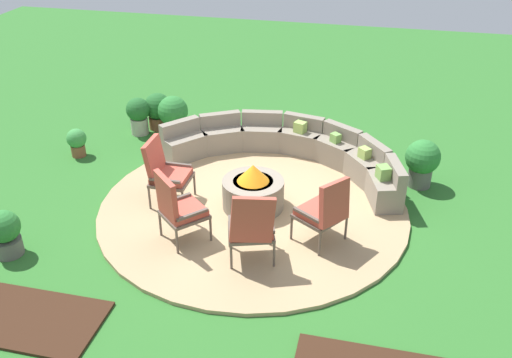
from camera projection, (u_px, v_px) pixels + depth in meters
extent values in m
plane|color=#2D6B28|center=(253.00, 209.00, 9.03)|extent=(24.00, 24.00, 0.00)
cylinder|color=tan|center=(253.00, 208.00, 9.02)|extent=(4.91, 4.91, 0.06)
cube|color=#382114|center=(19.00, 317.00, 6.87)|extent=(2.06, 1.01, 0.04)
cylinder|color=gray|center=(253.00, 194.00, 8.89)|extent=(0.98, 0.98, 0.47)
cylinder|color=black|center=(253.00, 182.00, 8.79)|extent=(0.63, 0.63, 0.06)
cone|color=orange|center=(253.00, 173.00, 8.70)|extent=(0.51, 0.51, 0.28)
cube|color=gray|center=(384.00, 190.00, 9.00)|extent=(0.65, 0.87, 0.44)
cube|color=gray|center=(396.00, 171.00, 8.84)|extent=(0.37, 0.79, 0.25)
cube|color=gray|center=(365.00, 168.00, 9.64)|extent=(0.83, 0.89, 0.44)
cube|color=gray|center=(374.00, 149.00, 9.52)|extent=(0.59, 0.71, 0.25)
cube|color=gray|center=(336.00, 152.00, 10.18)|extent=(0.89, 0.79, 0.44)
cube|color=gray|center=(342.00, 132.00, 10.10)|extent=(0.74, 0.55, 0.25)
cube|color=gray|center=(300.00, 142.00, 10.56)|extent=(0.85, 0.60, 0.44)
cube|color=gray|center=(304.00, 122.00, 10.50)|extent=(0.79, 0.31, 0.25)
cube|color=gray|center=(262.00, 137.00, 10.72)|extent=(0.83, 0.57, 0.44)
cube|color=gray|center=(262.00, 118.00, 10.67)|extent=(0.79, 0.28, 0.25)
cube|color=gray|center=(222.00, 139.00, 10.65)|extent=(0.89, 0.77, 0.44)
cube|color=gray|center=(220.00, 119.00, 10.60)|extent=(0.75, 0.52, 0.25)
cube|color=gray|center=(185.00, 147.00, 10.36)|extent=(0.84, 0.88, 0.44)
cube|color=gray|center=(180.00, 127.00, 10.29)|extent=(0.62, 0.70, 0.25)
cube|color=#70A34C|center=(336.00, 138.00, 10.00)|extent=(0.21, 0.21, 0.16)
cube|color=#70A34C|center=(383.00, 173.00, 8.84)|extent=(0.26, 0.27, 0.21)
cube|color=#93B756|center=(365.00, 153.00, 9.47)|extent=(0.24, 0.24, 0.18)
cube|color=#93B756|center=(300.00, 127.00, 10.36)|extent=(0.25, 0.23, 0.20)
cylinder|color=brown|center=(195.00, 184.00, 9.23)|extent=(0.04, 0.04, 0.38)
cylinder|color=brown|center=(183.00, 202.00, 8.74)|extent=(0.04, 0.04, 0.38)
cylinder|color=brown|center=(163.00, 181.00, 9.33)|extent=(0.04, 0.04, 0.38)
cylinder|color=brown|center=(150.00, 198.00, 8.85)|extent=(0.04, 0.04, 0.38)
cube|color=brown|center=(172.00, 180.00, 8.93)|extent=(0.59, 0.61, 0.05)
cube|color=#B24738|center=(171.00, 176.00, 8.90)|extent=(0.55, 0.56, 0.09)
cube|color=#B24738|center=(154.00, 159.00, 8.81)|extent=(0.18, 0.56, 0.64)
cube|color=brown|center=(177.00, 164.00, 9.10)|extent=(0.50, 0.05, 0.04)
cube|color=brown|center=(165.00, 181.00, 8.63)|extent=(0.50, 0.05, 0.04)
cylinder|color=brown|center=(193.00, 213.00, 8.48)|extent=(0.04, 0.04, 0.38)
cylinder|color=brown|center=(211.00, 229.00, 8.10)|extent=(0.04, 0.04, 0.38)
cylinder|color=brown|center=(160.00, 224.00, 8.22)|extent=(0.04, 0.04, 0.38)
cylinder|color=brown|center=(177.00, 242.00, 7.84)|extent=(0.04, 0.04, 0.38)
cube|color=brown|center=(184.00, 215.00, 8.05)|extent=(0.81, 0.81, 0.05)
cube|color=#B24738|center=(184.00, 210.00, 8.02)|extent=(0.74, 0.74, 0.09)
cube|color=#B24738|center=(167.00, 198.00, 7.75)|extent=(0.44, 0.47, 0.72)
cube|color=brown|center=(176.00, 199.00, 8.17)|extent=(0.37, 0.40, 0.04)
cube|color=brown|center=(192.00, 215.00, 7.81)|extent=(0.37, 0.40, 0.04)
cylinder|color=brown|center=(230.00, 236.00, 7.97)|extent=(0.04, 0.04, 0.38)
cylinder|color=brown|center=(270.00, 234.00, 8.01)|extent=(0.04, 0.04, 0.38)
cylinder|color=brown|center=(231.00, 257.00, 7.54)|extent=(0.04, 0.04, 0.38)
cylinder|color=brown|center=(274.00, 255.00, 7.58)|extent=(0.04, 0.04, 0.38)
cube|color=brown|center=(251.00, 232.00, 7.67)|extent=(0.75, 0.70, 0.05)
cube|color=#B24738|center=(251.00, 228.00, 7.63)|extent=(0.69, 0.64, 0.09)
cube|color=#B24738|center=(252.00, 220.00, 7.30)|extent=(0.61, 0.29, 0.71)
cube|color=brown|center=(231.00, 225.00, 7.58)|extent=(0.19, 0.45, 0.04)
cube|color=brown|center=(271.00, 223.00, 7.62)|extent=(0.19, 0.45, 0.04)
cylinder|color=brown|center=(291.00, 228.00, 8.13)|extent=(0.04, 0.04, 0.38)
cylinder|color=brown|center=(318.00, 213.00, 8.48)|extent=(0.04, 0.04, 0.38)
cylinder|color=brown|center=(320.00, 244.00, 7.79)|extent=(0.04, 0.04, 0.38)
cylinder|color=brown|center=(346.00, 228.00, 8.13)|extent=(0.04, 0.04, 0.38)
cube|color=brown|center=(320.00, 216.00, 8.03)|extent=(0.82, 0.83, 0.05)
cube|color=#B24738|center=(320.00, 212.00, 7.99)|extent=(0.75, 0.76, 0.09)
cube|color=#B24738|center=(335.00, 203.00, 7.71)|extent=(0.42, 0.60, 0.66)
cube|color=brown|center=(307.00, 215.00, 7.80)|extent=(0.43, 0.31, 0.04)
cube|color=brown|center=(333.00, 201.00, 8.13)|extent=(0.43, 0.31, 0.04)
cylinder|color=brown|center=(159.00, 122.00, 11.72)|extent=(0.41, 0.41, 0.25)
sphere|color=#236028|center=(158.00, 106.00, 11.54)|extent=(0.55, 0.55, 0.55)
cylinder|color=#605B56|center=(174.00, 127.00, 11.51)|extent=(0.41, 0.41, 0.26)
sphere|color=#2D7A33|center=(173.00, 111.00, 11.33)|extent=(0.61, 0.61, 0.61)
sphere|color=yellow|center=(175.00, 107.00, 11.27)|extent=(0.18, 0.18, 0.18)
cylinder|color=#605B56|center=(420.00, 177.00, 9.62)|extent=(0.39, 0.39, 0.33)
sphere|color=#2D7A33|center=(423.00, 157.00, 9.44)|extent=(0.59, 0.59, 0.59)
sphere|color=#E55638|center=(427.00, 152.00, 9.37)|extent=(0.18, 0.18, 0.18)
cylinder|color=brown|center=(78.00, 150.00, 10.62)|extent=(0.26, 0.26, 0.22)
sphere|color=#3D8E42|center=(76.00, 138.00, 10.50)|extent=(0.37, 0.37, 0.37)
sphere|color=#E55638|center=(78.00, 135.00, 10.46)|extent=(0.12, 0.12, 0.12)
cylinder|color=#A89E8E|center=(140.00, 126.00, 11.46)|extent=(0.35, 0.35, 0.33)
sphere|color=#236028|center=(138.00, 109.00, 11.28)|extent=(0.48, 0.48, 0.48)
cylinder|color=#605B56|center=(9.00, 246.00, 7.96)|extent=(0.40, 0.40, 0.25)
sphere|color=#2D7A33|center=(3.00, 226.00, 7.79)|extent=(0.46, 0.46, 0.46)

